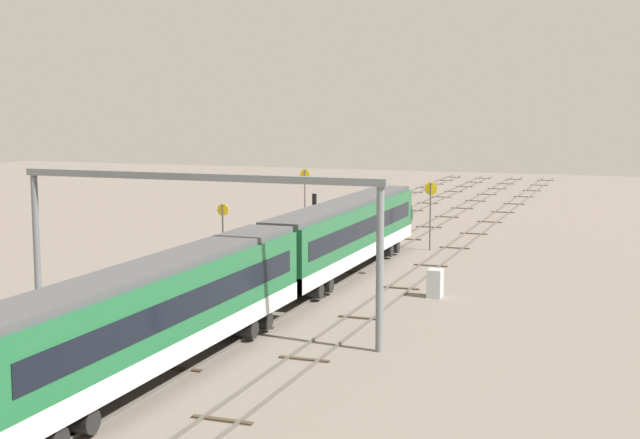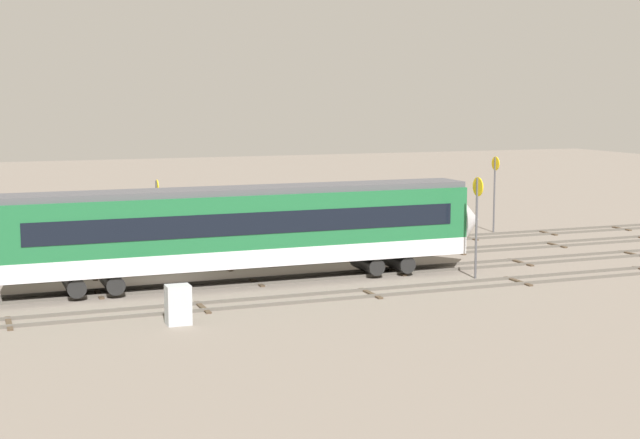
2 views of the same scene
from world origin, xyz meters
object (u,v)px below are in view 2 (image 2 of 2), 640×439
at_px(speed_sign_near_foreground, 157,210).
at_px(relay_cabinet, 178,305).
at_px(speed_sign_mid_trackside, 477,212).
at_px(speed_sign_far_trackside, 495,183).
at_px(signal_light_trackside_approach, 391,207).

distance_m(speed_sign_near_foreground, relay_cabinet, 15.29).
distance_m(speed_sign_near_foreground, speed_sign_mid_trackside, 18.19).
distance_m(speed_sign_far_trackside, relay_cabinet, 32.56).
bearing_deg(speed_sign_mid_trackside, signal_light_trackside_approach, 92.60).
bearing_deg(speed_sign_near_foreground, speed_sign_far_trackside, 8.14).
bearing_deg(speed_sign_near_foreground, signal_light_trackside_approach, -5.06).
relative_size(speed_sign_far_trackside, signal_light_trackside_approach, 1.28).
relative_size(speed_sign_near_foreground, relay_cabinet, 2.85).
distance_m(speed_sign_far_trackside, signal_light_trackside_approach, 11.37).
bearing_deg(speed_sign_near_foreground, relay_cabinet, -98.15).
xyz_separation_m(speed_sign_near_foreground, speed_sign_mid_trackside, (14.66, -10.76, 0.48)).
relative_size(speed_sign_near_foreground, speed_sign_far_trackside, 0.90).
height_order(speed_sign_near_foreground, signal_light_trackside_approach, speed_sign_near_foreground).
xyz_separation_m(speed_sign_far_trackside, signal_light_trackside_approach, (-10.29, -4.77, -0.75)).
relative_size(speed_sign_near_foreground, speed_sign_mid_trackside, 0.90).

